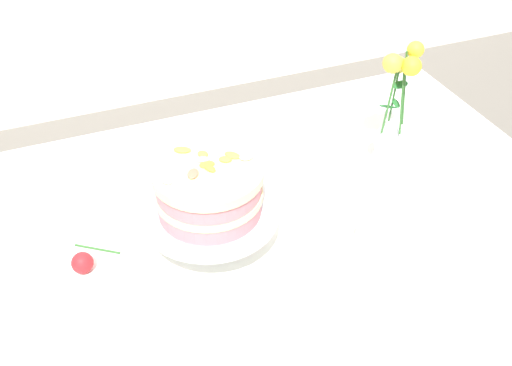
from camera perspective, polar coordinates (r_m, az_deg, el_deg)
dining_table at (r=1.45m, az=3.08°, el=-6.37°), size 1.40×1.00×0.74m
linen_napkin at (r=1.33m, az=-4.16°, el=-5.79°), size 0.36×0.36×0.00m
cake_stand at (r=1.27m, az=-4.32°, el=-3.15°), size 0.29×0.29×0.10m
layer_cake at (r=1.23m, az=-4.48°, el=-0.60°), size 0.22×0.22×0.12m
flower_vase at (r=1.52m, az=12.86°, el=6.73°), size 0.11×0.11×0.32m
teacup at (r=1.32m, az=10.81°, el=-5.33°), size 0.13×0.13×0.07m
fallen_rose at (r=1.31m, az=-16.05°, el=-7.23°), size 0.10×0.11×0.05m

